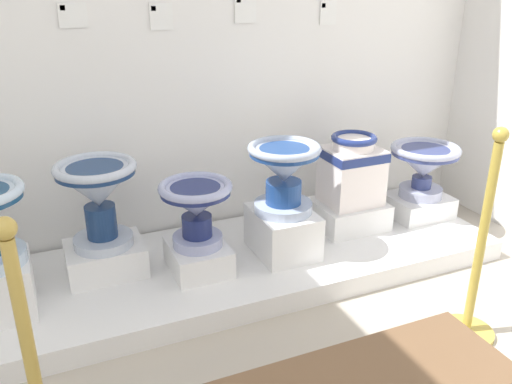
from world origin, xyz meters
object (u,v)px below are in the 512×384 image
Objects in this scene: antique_toilet_broad_patterned at (424,162)px; stanchion_post_near_right at (475,278)px; plinth_block_tall_cobalt at (283,232)px; antique_toilet_rightmost at (196,204)px; info_placard_fifth at (328,12)px; info_placard_fourth at (245,9)px; plinth_block_leftmost at (106,258)px; antique_toilet_tall_cobalt at (284,169)px; antique_toilet_squat_floral at (352,168)px; info_placard_second at (72,15)px; plinth_block_rightmost at (198,257)px; plinth_block_broad_patterned at (419,206)px; antique_toilet_leftmost at (97,190)px; plinth_block_squat_floral at (349,214)px; info_placard_third at (161,16)px.

stanchion_post_near_right is at bearing -116.72° from antique_toilet_broad_patterned.
antique_toilet_broad_patterned is at bearing 5.39° from plinth_block_tall_cobalt.
info_placard_fifth is at bearing 27.58° from antique_toilet_rightmost.
stanchion_post_near_right is (0.51, -1.37, -1.04)m from info_placard_fourth.
plinth_block_leftmost is at bearing 160.51° from antique_toilet_rightmost.
plinth_block_tall_cobalt is at bearing 0.00° from antique_toilet_tall_cobalt.
plinth_block_leftmost is 1.92m from antique_toilet_broad_patterned.
info_placard_second reaches higher than antique_toilet_squat_floral.
plinth_block_rightmost is 1.59m from info_placard_fifth.
antique_toilet_broad_patterned is 1.07m from stanchion_post_near_right.
info_placard_fourth is (-0.98, 0.43, 0.88)m from antique_toilet_broad_patterned.
plinth_block_tall_cobalt is at bearing -174.61° from plinth_block_broad_patterned.
antique_toilet_squat_floral is 3.03× the size of info_placard_second.
antique_toilet_tall_cobalt is at bearing -9.76° from plinth_block_leftmost.
plinth_block_rightmost is at bearing 179.77° from plinth_block_tall_cobalt.
info_placard_second is (-0.42, 0.52, 0.85)m from antique_toilet_rightmost.
antique_toilet_tall_cobalt is at bearing -9.76° from antique_toilet_leftmost.
info_placard_third is at bearing 158.19° from plinth_block_squat_floral.
plinth_block_squat_floral is 0.97× the size of antique_toilet_squat_floral.
antique_toilet_broad_patterned is 2.77× the size of info_placard_fourth.
antique_toilet_broad_patterned is (1.46, 0.09, -0.02)m from antique_toilet_rightmost.
plinth_block_broad_patterned is at bearing -1.92° from plinth_block_leftmost.
plinth_block_rightmost is at bearing -152.42° from info_placard_fifth.
antique_toilet_leftmost is 2.90× the size of info_placard_fourth.
info_placard_second reaches higher than info_placard_fifth.
antique_toilet_leftmost is 1.30× the size of plinth_block_rightmost.
info_placard_second reaches higher than stanchion_post_near_right.
antique_toilet_broad_patterned is at bearing -5.13° from plinth_block_squat_floral.
info_placard_fourth is at bearing 89.44° from plinth_block_tall_cobalt.
plinth_block_rightmost is at bearing -51.20° from info_placard_second.
plinth_block_leftmost is 1.01m from antique_toilet_tall_cobalt.
info_placard_fourth reaches higher than antique_toilet_broad_patterned.
plinth_block_tall_cobalt is (0.47, -0.00, -0.25)m from antique_toilet_rightmost.
info_placard_fourth is (-0.50, 0.39, 1.15)m from plinth_block_squat_floral.
stanchion_post_near_right is (-0.01, -1.37, -1.01)m from info_placard_fifth.
info_placard_fourth reaches higher than plinth_block_leftmost.
antique_toilet_squat_floral is 0.42× the size of stanchion_post_near_right.
info_placard_second reaches higher than plinth_block_leftmost.
plinth_block_rightmost is at bearing 180.00° from antique_toilet_rightmost.
info_placard_fifth is (0.52, 0.52, 1.07)m from plinth_block_tall_cobalt.
plinth_block_tall_cobalt is 0.36m from antique_toilet_tall_cobalt.
antique_toilet_broad_patterned reaches higher than plinth_block_rightmost.
antique_toilet_broad_patterned is (0.99, 0.09, -0.13)m from antique_toilet_tall_cobalt.
info_placard_fourth reaches higher than plinth_block_squat_floral.
info_placard_fifth is (1.44, 0.37, 1.12)m from plinth_block_leftmost.
plinth_block_squat_floral is at bearing 7.84° from plinth_block_rightmost.
plinth_block_rightmost is 1.03m from antique_toilet_squat_floral.
info_placard_fourth is 0.15× the size of stanchion_post_near_right.
antique_toilet_squat_floral reaches higher than antique_toilet_broad_patterned.
plinth_block_squat_floral is 1.53m from info_placard_third.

